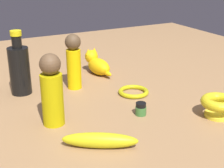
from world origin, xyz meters
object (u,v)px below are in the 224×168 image
at_px(person_figure_child, 52,91).
at_px(cat_figurine, 97,64).
at_px(person_figure_adult, 74,61).
at_px(bowl, 218,104).
at_px(bottle_tall, 19,68).
at_px(bangle, 134,92).
at_px(banana, 100,140).
at_px(nail_polish_jar, 141,109).

bearing_deg(person_figure_child, cat_figurine, -131.25).
distance_m(person_figure_child, cat_figurine, 0.43).
bearing_deg(person_figure_adult, bowl, 125.22).
height_order(bottle_tall, cat_figurine, bottle_tall).
bearing_deg(bangle, bottle_tall, -28.73).
xyz_separation_m(person_figure_child, banana, (-0.06, 0.17, -0.08)).
relative_size(bowl, person_figure_adult, 0.53).
bearing_deg(bottle_tall, banana, 101.33).
xyz_separation_m(person_figure_adult, nail_polish_jar, (-0.09, 0.29, -0.08)).
xyz_separation_m(banana, nail_polish_jar, (-0.18, -0.10, -0.00)).
bearing_deg(bangle, bowl, 116.15).
height_order(person_figure_child, cat_figurine, person_figure_child).
bearing_deg(bowl, person_figure_adult, -54.78).
bearing_deg(banana, person_figure_adult, 107.93).
height_order(banana, nail_polish_jar, same).
bearing_deg(cat_figurine, banana, 65.46).
distance_m(bowl, bangle, 0.29).
xyz_separation_m(person_figure_adult, bottle_tall, (0.17, -0.04, -0.01)).
xyz_separation_m(person_figure_child, nail_polish_jar, (-0.24, 0.06, -0.08)).
bearing_deg(nail_polish_jar, person_figure_child, -15.02).
height_order(bowl, bangle, bowl).
height_order(bangle, bottle_tall, bottle_tall).
height_order(person_figure_child, bottle_tall, bottle_tall).
bearing_deg(bottle_tall, person_figure_adult, 167.31).
bearing_deg(nail_polish_jar, bowl, 149.43).
height_order(person_figure_adult, cat_figurine, person_figure_adult).
bearing_deg(bottle_tall, nail_polish_jar, 129.36).
xyz_separation_m(bowl, bangle, (0.13, -0.26, -0.03)).
height_order(bangle, person_figure_adult, person_figure_adult).
bearing_deg(bottle_tall, person_figure_child, 95.83).
bearing_deg(nail_polish_jar, bangle, -113.61).
bearing_deg(person_figure_adult, banana, 77.08).
relative_size(bangle, bottle_tall, 0.48).
relative_size(bangle, person_figure_adult, 0.53).
bearing_deg(banana, person_figure_child, 140.32).
xyz_separation_m(person_figure_adult, banana, (0.09, 0.39, -0.08)).
height_order(banana, bottle_tall, bottle_tall).
relative_size(person_figure_child, nail_polish_jar, 5.32).
bearing_deg(cat_figurine, bangle, 94.67).
bearing_deg(nail_polish_jar, person_figure_adult, -72.21).
height_order(bottle_tall, nail_polish_jar, bottle_tall).
bearing_deg(bowl, nail_polish_jar, -30.57).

